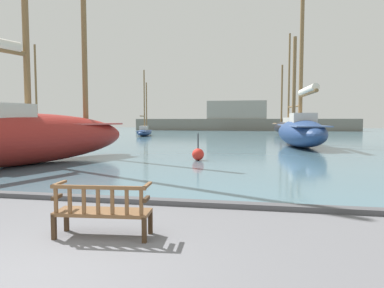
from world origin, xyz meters
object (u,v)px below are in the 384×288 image
object	(u,v)px
park_bench	(102,210)
sailboat_nearest_starboard	(289,127)
sailboat_mid_port	(22,132)
sailboat_mid_starboard	(144,131)
sailboat_centre_channel	(301,130)
channel_buoy	(198,154)
sailboat_outer_port	(36,131)

from	to	relation	value
park_bench	sailboat_nearest_starboard	world-z (taller)	sailboat_nearest_starboard
sailboat_mid_port	sailboat_mid_starboard	xyz separation A→B (m)	(-3.72, 26.83, -0.78)
sailboat_mid_port	sailboat_nearest_starboard	world-z (taller)	sailboat_mid_port
sailboat_nearest_starboard	sailboat_centre_channel	distance (m)	19.34
park_bench	sailboat_mid_starboard	world-z (taller)	sailboat_mid_starboard
sailboat_nearest_starboard	channel_buoy	distance (m)	29.92
sailboat_mid_port	sailboat_nearest_starboard	distance (m)	34.99
park_bench	sailboat_mid_starboard	xyz separation A→B (m)	(-11.00, 34.40, 0.21)
sailboat_nearest_starboard	park_bench	bearing A→B (deg)	-99.18
sailboat_nearest_starboard	channel_buoy	xyz separation A→B (m)	(-6.63, -29.16, -0.79)
sailboat_mid_port	sailboat_outer_port	bearing A→B (deg)	123.98
sailboat_mid_starboard	channel_buoy	world-z (taller)	sailboat_mid_starboard
sailboat_centre_channel	park_bench	bearing A→B (deg)	-105.30
park_bench	sailboat_mid_starboard	distance (m)	36.12
park_bench	sailboat_outer_port	world-z (taller)	sailboat_outer_port
sailboat_mid_port	sailboat_centre_channel	xyz separation A→B (m)	(12.87, 12.87, -0.18)
sailboat_centre_channel	channel_buoy	size ratio (longest dim) A/B	9.65
sailboat_mid_port	sailboat_centre_channel	distance (m)	18.20
channel_buoy	sailboat_centre_channel	bearing A→B (deg)	59.48
sailboat_nearest_starboard	channel_buoy	size ratio (longest dim) A/B	10.09
sailboat_nearest_starboard	sailboat_mid_port	bearing A→B (deg)	-113.06
sailboat_mid_port	sailboat_centre_channel	bearing A→B (deg)	44.99
sailboat_mid_port	sailboat_mid_starboard	distance (m)	27.10
sailboat_mid_port	sailboat_nearest_starboard	size ratio (longest dim) A/B	1.31
channel_buoy	sailboat_nearest_starboard	bearing A→B (deg)	77.19
sailboat_nearest_starboard	sailboat_centre_channel	xyz separation A→B (m)	(-0.83, -19.32, 0.12)
channel_buoy	sailboat_mid_port	bearing A→B (deg)	-156.81
sailboat_mid_port	channel_buoy	bearing A→B (deg)	23.19
park_bench	sailboat_mid_starboard	size ratio (longest dim) A/B	0.21
sailboat_centre_channel	sailboat_mid_starboard	bearing A→B (deg)	139.91
park_bench	sailboat_centre_channel	distance (m)	21.20
sailboat_outer_port	channel_buoy	world-z (taller)	sailboat_outer_port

